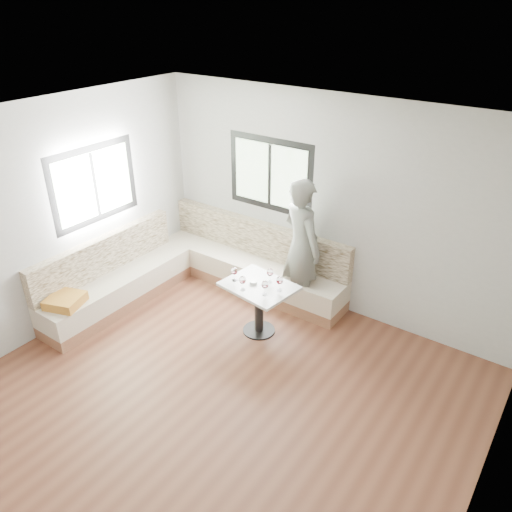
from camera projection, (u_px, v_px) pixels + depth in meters
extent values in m
cube|color=brown|center=(205.00, 410.00, 5.12)|extent=(5.00, 5.00, 0.01)
cube|color=white|center=(188.00, 140.00, 3.79)|extent=(5.00, 5.00, 0.01)
cube|color=#B7B7B2|center=(330.00, 207.00, 6.25)|extent=(5.00, 0.01, 2.80)
cube|color=#B7B7B2|center=(34.00, 227.00, 5.73)|extent=(0.01, 5.00, 2.80)
cube|color=#B7B7B2|center=(493.00, 418.00, 3.18)|extent=(0.01, 5.00, 2.80)
cube|color=black|center=(270.00, 175.00, 6.59)|extent=(1.30, 0.02, 1.00)
cube|color=black|center=(94.00, 184.00, 6.25)|extent=(0.02, 1.30, 1.00)
cube|color=#936146|center=(250.00, 281.00, 7.22)|extent=(2.90, 0.55, 0.16)
cube|color=beige|center=(250.00, 268.00, 7.11)|extent=(2.90, 0.55, 0.29)
cube|color=beige|center=(258.00, 238.00, 7.07)|extent=(2.90, 0.14, 0.50)
cube|color=#936146|center=(120.00, 299.00, 6.81)|extent=(0.55, 2.25, 0.16)
cube|color=beige|center=(118.00, 285.00, 6.70)|extent=(0.55, 2.25, 0.29)
cube|color=beige|center=(104.00, 255.00, 6.62)|extent=(0.14, 2.25, 0.50)
cube|color=#B0762F|center=(65.00, 301.00, 5.99)|extent=(0.50, 0.50, 0.12)
cylinder|color=black|center=(259.00, 330.00, 6.30)|extent=(0.40, 0.40, 0.02)
cylinder|color=black|center=(259.00, 310.00, 6.16)|extent=(0.11, 0.11, 0.64)
cube|color=silver|center=(259.00, 286.00, 5.99)|extent=(0.91, 0.75, 0.04)
imported|color=#64665D|center=(301.00, 247.00, 6.36)|extent=(0.79, 0.68, 1.83)
cylinder|color=white|center=(253.00, 282.00, 6.00)|extent=(0.09, 0.09, 0.04)
sphere|color=black|center=(255.00, 282.00, 6.00)|extent=(0.02, 0.02, 0.02)
sphere|color=black|center=(253.00, 281.00, 6.01)|extent=(0.02, 0.02, 0.02)
sphere|color=black|center=(253.00, 282.00, 5.99)|extent=(0.02, 0.02, 0.02)
cylinder|color=white|center=(235.00, 280.00, 6.08)|extent=(0.06, 0.06, 0.01)
cylinder|color=white|center=(235.00, 277.00, 6.06)|extent=(0.01, 0.01, 0.08)
ellipsoid|color=white|center=(234.00, 271.00, 6.01)|extent=(0.08, 0.08, 0.10)
cylinder|color=#450309|center=(234.00, 273.00, 6.03)|extent=(0.06, 0.06, 0.02)
cylinder|color=white|center=(243.00, 290.00, 5.88)|extent=(0.06, 0.06, 0.01)
cylinder|color=white|center=(243.00, 287.00, 5.86)|extent=(0.01, 0.01, 0.08)
ellipsoid|color=white|center=(243.00, 280.00, 5.82)|extent=(0.08, 0.08, 0.10)
cylinder|color=#450309|center=(243.00, 282.00, 5.83)|extent=(0.06, 0.06, 0.02)
cylinder|color=white|center=(265.00, 294.00, 5.80)|extent=(0.06, 0.06, 0.01)
cylinder|color=white|center=(265.00, 291.00, 5.78)|extent=(0.01, 0.01, 0.08)
ellipsoid|color=white|center=(265.00, 285.00, 5.73)|extent=(0.08, 0.08, 0.10)
cylinder|color=#450309|center=(265.00, 286.00, 5.75)|extent=(0.06, 0.06, 0.02)
cylinder|color=white|center=(270.00, 282.00, 6.05)|extent=(0.06, 0.06, 0.01)
cylinder|color=white|center=(270.00, 279.00, 6.03)|extent=(0.01, 0.01, 0.08)
ellipsoid|color=white|center=(270.00, 272.00, 5.98)|extent=(0.08, 0.08, 0.10)
cylinder|color=#450309|center=(270.00, 274.00, 5.99)|extent=(0.06, 0.06, 0.02)
cylinder|color=white|center=(279.00, 290.00, 5.88)|extent=(0.06, 0.06, 0.01)
cylinder|color=white|center=(279.00, 287.00, 5.86)|extent=(0.01, 0.01, 0.08)
ellipsoid|color=white|center=(280.00, 280.00, 5.82)|extent=(0.08, 0.08, 0.10)
cylinder|color=#450309|center=(280.00, 282.00, 5.83)|extent=(0.06, 0.06, 0.02)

